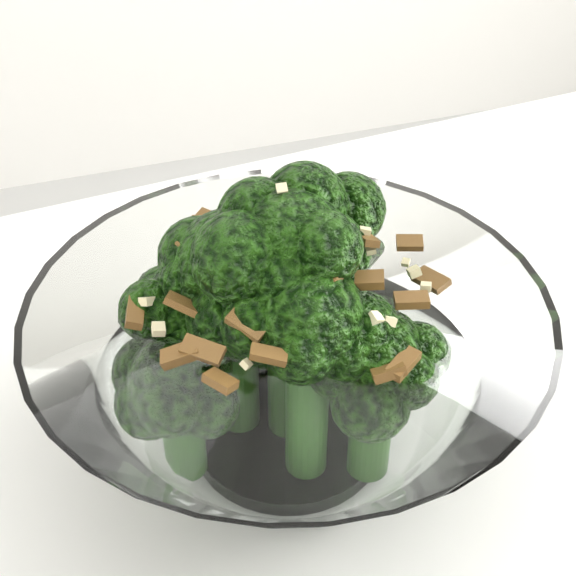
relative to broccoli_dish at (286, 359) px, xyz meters
name	(u,v)px	position (x,y,z in m)	size (l,w,h in m)	color
broccoli_dish	(286,359)	(0.00, 0.00, 0.00)	(0.24, 0.24, 0.15)	white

